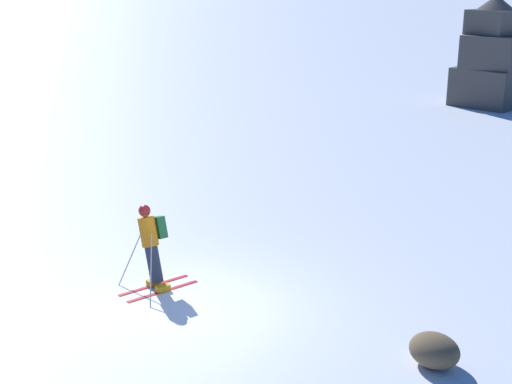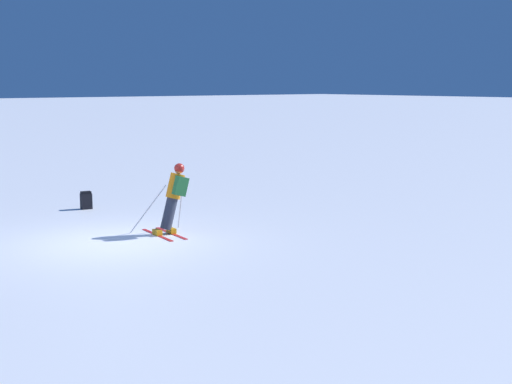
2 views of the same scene
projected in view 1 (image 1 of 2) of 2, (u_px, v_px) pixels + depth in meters
name	position (u px, v px, depth m)	size (l,w,h in m)	color
ground_plane	(201.00, 310.00, 13.34)	(300.00, 300.00, 0.00)	white
skier	(151.00, 242.00, 14.17)	(1.28, 1.62, 1.69)	red
rock_pillar	(491.00, 61.00, 32.62)	(2.84, 2.50, 5.01)	#4C4742
exposed_boulder_1	(434.00, 350.00, 11.39)	(0.84, 0.71, 0.55)	brown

